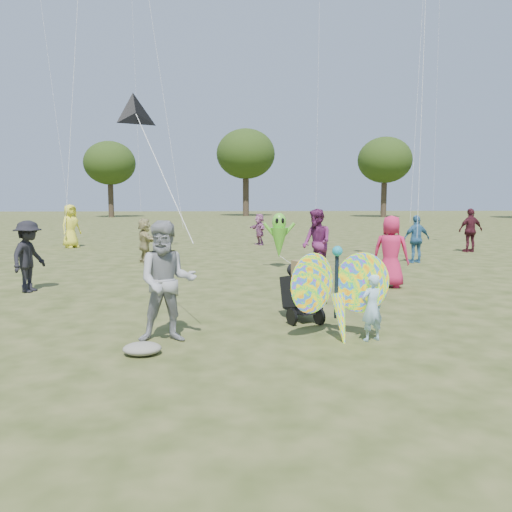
{
  "coord_description": "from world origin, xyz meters",
  "views": [
    {
      "loc": [
        -0.81,
        -7.83,
        2.18
      ],
      "look_at": [
        -0.2,
        1.5,
        1.1
      ],
      "focal_mm": 35.0,
      "sensor_mm": 36.0,
      "label": 1
    }
  ],
  "objects": [
    {
      "name": "crowd_e",
      "position": [
        1.77,
        5.81,
        0.95
      ],
      "size": [
        0.98,
        1.11,
        1.9
      ],
      "primitive_type": "imported",
      "rotation": [
        0.0,
        0.0,
        5.04
      ],
      "color": "#6B2357",
      "rests_on": "ground"
    },
    {
      "name": "crowd_a",
      "position": [
        3.29,
        4.09,
        0.89
      ],
      "size": [
        1.03,
        0.89,
        1.77
      ],
      "primitive_type": "imported",
      "rotation": [
        0.0,
        0.0,
        2.67
      ],
      "color": "#C61F4D",
      "rests_on": "ground"
    },
    {
      "name": "crowd_b",
      "position": [
        -5.35,
        4.03,
        0.84
      ],
      "size": [
        0.85,
        1.2,
        1.67
      ],
      "primitive_type": "imported",
      "rotation": [
        0.0,
        0.0,
        1.34
      ],
      "color": "black",
      "rests_on": "ground"
    },
    {
      "name": "child_girl",
      "position": [
        1.45,
        -0.48,
        0.52
      ],
      "size": [
        0.44,
        0.36,
        1.03
      ],
      "primitive_type": "imported",
      "rotation": [
        0.0,
        0.0,
        3.48
      ],
      "color": "#9BC6DC",
      "rests_on": "ground"
    },
    {
      "name": "butterfly_kite",
      "position": [
        0.94,
        -0.4,
        0.72
      ],
      "size": [
        1.74,
        0.75,
        1.66
      ],
      "color": "#EB4525",
      "rests_on": "ground"
    },
    {
      "name": "jogging_stroller",
      "position": [
        0.6,
        0.93,
        0.61
      ],
      "size": [
        0.77,
        1.15,
        1.09
      ],
      "rotation": [
        0.0,
        0.0,
        0.43
      ],
      "color": "black",
      "rests_on": "ground"
    },
    {
      "name": "adult_man",
      "position": [
        -1.67,
        -0.31,
        0.93
      ],
      "size": [
        0.96,
        0.78,
        1.85
      ],
      "primitive_type": "imported",
      "rotation": [
        0.0,
        0.0,
        0.09
      ],
      "color": "#949599",
      "rests_on": "ground"
    },
    {
      "name": "crowd_h",
      "position": [
        9.25,
        11.86,
        0.89
      ],
      "size": [
        1.1,
        0.59,
        1.79
      ],
      "primitive_type": "imported",
      "rotation": [
        0.0,
        0.0,
        3.3
      ],
      "color": "#461721",
      "rests_on": "ground"
    },
    {
      "name": "delta_kite_rig",
      "position": [
        -2.39,
        1.61,
        3.71
      ],
      "size": [
        1.58,
        2.17,
        2.65
      ],
      "color": "black",
      "rests_on": "ground"
    },
    {
      "name": "crowd_c",
      "position": [
        5.73,
        8.65,
        0.81
      ],
      "size": [
        1.0,
        0.53,
        1.62
      ],
      "primitive_type": "imported",
      "rotation": [
        0.0,
        0.0,
        3.29
      ],
      "color": "teal",
      "rests_on": "ground"
    },
    {
      "name": "crowd_d",
      "position": [
        -3.48,
        9.25,
        0.76
      ],
      "size": [
        1.03,
        1.47,
        1.53
      ],
      "primitive_type": "imported",
      "rotation": [
        0.0,
        0.0,
        2.03
      ],
      "color": "tan",
      "rests_on": "ground"
    },
    {
      "name": "crowd_g",
      "position": [
        -7.6,
        14.82,
        0.96
      ],
      "size": [
        1.03,
        1.12,
        1.92
      ],
      "primitive_type": "imported",
      "rotation": [
        0.0,
        0.0,
        0.98
      ],
      "color": "yellow",
      "rests_on": "ground"
    },
    {
      "name": "grey_bag",
      "position": [
        -1.96,
        -0.95,
        0.09
      ],
      "size": [
        0.54,
        0.44,
        0.17
      ],
      "primitive_type": "ellipsoid",
      "color": "gray",
      "rests_on": "ground"
    },
    {
      "name": "crowd_j",
      "position": [
        0.87,
        15.59,
        0.74
      ],
      "size": [
        0.9,
        1.44,
        1.48
      ],
      "primitive_type": "imported",
      "rotation": [
        0.0,
        0.0,
        5.08
      ],
      "color": "#A65E8F",
      "rests_on": "ground"
    },
    {
      "name": "ground",
      "position": [
        0.0,
        0.0,
        0.0
      ],
      "size": [
        160.0,
        160.0,
        0.0
      ],
      "primitive_type": "plane",
      "color": "#51592B",
      "rests_on": "ground"
    },
    {
      "name": "tree_line",
      "position": [
        3.67,
        44.99,
        6.86
      ],
      "size": [
        91.78,
        33.6,
        10.79
      ],
      "color": "#3A2D21",
      "rests_on": "ground"
    },
    {
      "name": "alien_kite",
      "position": [
        0.93,
        7.69,
        0.97
      ],
      "size": [
        1.12,
        0.69,
        1.74
      ],
      "color": "#5BC42E",
      "rests_on": "ground"
    }
  ]
}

